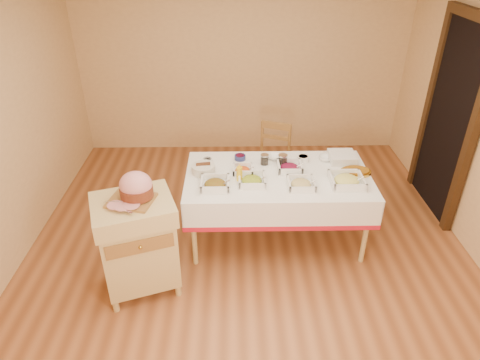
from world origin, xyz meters
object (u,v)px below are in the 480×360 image
ham_on_board (135,188)px  bread_basket (203,169)px  mustard_bottle (239,173)px  brass_platter (356,171)px  preserve_jar_left (264,160)px  dining_table (277,188)px  preserve_jar_right (283,161)px  plate_stack (342,157)px  dining_chair (272,159)px  butcher_cart (137,240)px

ham_on_board → bread_basket: ham_on_board is taller
mustard_bottle → brass_platter: mustard_bottle is taller
preserve_jar_left → ham_on_board: bearing=-140.9°
dining_table → preserve_jar_right: size_ratio=14.98×
preserve_jar_right → plate_stack: (0.63, 0.10, -0.01)m
dining_chair → preserve_jar_left: size_ratio=8.11×
dining_chair → butcher_cart: bearing=-128.8°
ham_on_board → dining_chair: bearing=51.5°
ham_on_board → plate_stack: bearing=26.8°
dining_chair → preserve_jar_right: 0.80m
dining_table → plate_stack: 0.78m
butcher_cart → preserve_jar_left: butcher_cart is taller
butcher_cart → dining_chair: size_ratio=1.05×
preserve_jar_right → bread_basket: 0.81m
preserve_jar_left → plate_stack: (0.81, 0.07, -0.01)m
preserve_jar_left → bread_basket: 0.64m
bread_basket → brass_platter: (1.51, -0.04, -0.03)m
ham_on_board → mustard_bottle: 1.05m
ham_on_board → brass_platter: (2.01, 0.70, -0.26)m
dining_chair → plate_stack: bearing=-42.9°
dining_table → bread_basket: size_ratio=7.78×
mustard_bottle → preserve_jar_right: bearing=33.3°
butcher_cart → plate_stack: (1.97, 1.01, 0.27)m
butcher_cart → mustard_bottle: mustard_bottle is taller
dining_table → brass_platter: brass_platter is taller
dining_table → ham_on_board: 1.48m
butcher_cart → brass_platter: butcher_cart is taller
dining_chair → plate_stack: dining_chair is taller
preserve_jar_right → mustard_bottle: size_ratio=0.68×
butcher_cart → plate_stack: size_ratio=3.47×
butcher_cart → brass_platter: size_ratio=3.02×
dining_table → butcher_cart: size_ratio=1.96×
dining_table → dining_chair: dining_chair is taller
dining_table → brass_platter: 0.79m
brass_platter → bread_basket: bearing=178.6°
butcher_cart → mustard_bottle: 1.13m
plate_stack → brass_platter: size_ratio=0.87×
mustard_bottle → plate_stack: bearing=19.9°
dining_table → mustard_bottle: 0.46m
ham_on_board → plate_stack: size_ratio=1.42×
dining_chair → mustard_bottle: mustard_bottle is taller
dining_table → plate_stack: size_ratio=6.81×
ham_on_board → mustard_bottle: ham_on_board is taller
dining_table → bread_basket: bread_basket is taller
plate_stack → dining_table: bearing=-157.8°
mustard_bottle → dining_table: bearing=15.7°
brass_platter → plate_stack: bearing=106.1°
preserve_jar_right → bread_basket: preserve_jar_right is taller
plate_stack → ham_on_board: bearing=-153.2°
ham_on_board → preserve_jar_right: 1.59m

